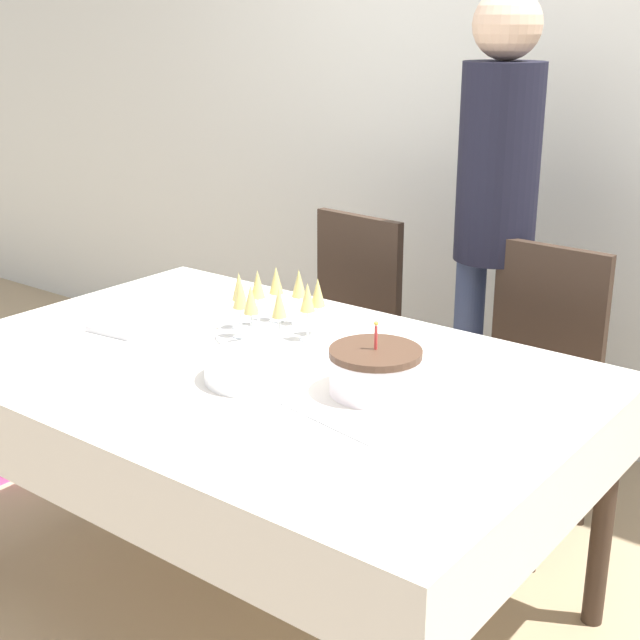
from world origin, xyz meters
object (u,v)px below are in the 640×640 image
object	(u,v)px
champagne_tray	(274,306)
person_standing	(496,198)
plate_stack_main	(255,368)
birthday_cake	(375,371)
dining_chair_far_left	(339,331)
dining_chair_far_right	(530,379)

from	to	relation	value
champagne_tray	person_standing	world-z (taller)	person_standing
champagne_tray	plate_stack_main	world-z (taller)	champagne_tray
person_standing	plate_stack_main	bearing A→B (deg)	-93.40
birthday_cake	person_standing	bearing A→B (deg)	101.96
dining_chair_far_left	person_standing	xyz separation A→B (m)	(0.53, 0.20, 0.54)
birthday_cake	champagne_tray	bearing A→B (deg)	160.13
champagne_tray	plate_stack_main	xyz separation A→B (m)	(0.18, -0.29, -0.06)
plate_stack_main	person_standing	distance (m)	1.22
dining_chair_far_right	champagne_tray	world-z (taller)	dining_chair_far_right
dining_chair_far_left	person_standing	distance (m)	0.78
dining_chair_far_right	birthday_cake	xyz separation A→B (m)	(-0.03, -0.87, 0.30)
dining_chair_far_left	birthday_cake	distance (m)	1.19
birthday_cake	dining_chair_far_left	bearing A→B (deg)	130.86
birthday_cake	person_standing	world-z (taller)	person_standing
dining_chair_far_left	plate_stack_main	bearing A→B (deg)	-65.28
dining_chair_far_right	birthday_cake	bearing A→B (deg)	-92.28
dining_chair_far_left	birthday_cake	world-z (taller)	dining_chair_far_left
dining_chair_far_left	person_standing	bearing A→B (deg)	20.66
dining_chair_far_right	plate_stack_main	xyz separation A→B (m)	(-0.33, -0.99, 0.27)
birthday_cake	champagne_tray	size ratio (longest dim) A/B	0.68
dining_chair_far_right	dining_chair_far_left	bearing A→B (deg)	-179.98
dining_chair_far_left	champagne_tray	distance (m)	0.81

